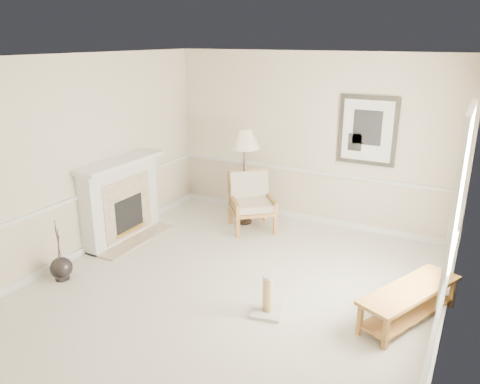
% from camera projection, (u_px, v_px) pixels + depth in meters
% --- Properties ---
extents(ground, '(5.50, 5.50, 0.00)m').
position_uv_depth(ground, '(233.00, 289.00, 6.07)').
color(ground, silver).
rests_on(ground, ground).
extents(room, '(5.04, 5.54, 2.92)m').
position_uv_depth(room, '(245.00, 148.00, 5.48)').
color(room, beige).
rests_on(room, ground).
extents(fireplace, '(0.64, 1.64, 1.31)m').
position_uv_depth(fireplace, '(121.00, 200.00, 7.41)').
color(fireplace, white).
rests_on(fireplace, ground).
extents(floor_vase, '(0.30, 0.30, 0.87)m').
position_uv_depth(floor_vase, '(61.00, 269.00, 6.26)').
color(floor_vase, black).
rests_on(floor_vase, ground).
extents(armchair, '(1.04, 1.04, 0.95)m').
position_uv_depth(armchair, '(251.00, 198.00, 7.91)').
color(armchair, olive).
rests_on(armchair, ground).
extents(floor_lamp, '(0.55, 0.55, 1.66)m').
position_uv_depth(floor_lamp, '(244.00, 141.00, 7.78)').
color(floor_lamp, black).
rests_on(floor_lamp, ground).
extents(bench, '(0.99, 1.49, 0.41)m').
position_uv_depth(bench, '(409.00, 299.00, 5.32)').
color(bench, olive).
rests_on(bench, ground).
extents(scratching_post, '(0.42, 0.42, 0.50)m').
position_uv_depth(scratching_post, '(267.00, 302.00, 5.48)').
color(scratching_post, beige).
rests_on(scratching_post, ground).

